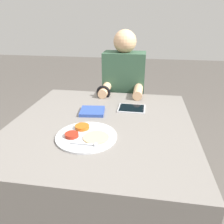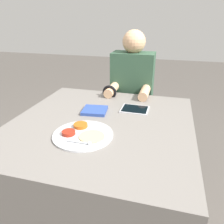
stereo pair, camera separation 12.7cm
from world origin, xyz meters
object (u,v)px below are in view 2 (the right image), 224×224
red_notebook (95,111)px  person_diner (131,103)px  thali_tray (83,134)px  tablet_device (135,109)px

red_notebook → person_diner: person_diner is taller
thali_tray → person_diner: person_diner is taller
red_notebook → tablet_device: (0.25, 0.10, -0.00)m
thali_tray → tablet_device: 0.45m
tablet_device → person_diner: person_diner is taller
red_notebook → tablet_device: size_ratio=0.93×
thali_tray → person_diner: 0.89m
thali_tray → person_diner: size_ratio=0.27×
thali_tray → person_diner: (0.10, 0.87, -0.15)m
red_notebook → person_diner: 0.60m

